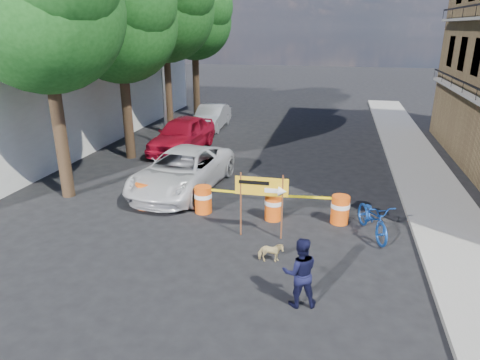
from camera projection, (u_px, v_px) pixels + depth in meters
The scene contains 19 objects.
ground at pixel (237, 240), 12.39m from camera, with size 120.00×120.00×0.00m, color black.
sidewalk_east at pixel (428, 184), 16.58m from camera, with size 2.40×40.00×0.15m, color gray.
white_building at pixel (47, 82), 23.27m from camera, with size 8.00×22.00×6.00m, color silver.
tree_near at pixel (44, 9), 13.49m from camera, with size 5.46×5.20×9.15m.
tree_mid_a at pixel (121, 22), 18.20m from camera, with size 5.25×5.00×8.68m.
tree_mid_b at pixel (165, 9), 22.55m from camera, with size 5.67×5.40×9.62m.
tree_far at pixel (195, 21), 27.31m from camera, with size 5.04×4.80×8.84m.
streetlamp at pixel (163, 58), 20.87m from camera, with size 1.25×0.18×8.00m.
barrel_far_left at pixel (145, 195), 14.44m from camera, with size 0.58×0.58×0.90m.
barrel_mid_left at pixel (203, 199), 14.10m from camera, with size 0.58×0.58×0.90m.
barrel_mid_right at pixel (274, 206), 13.57m from camera, with size 0.58×0.58×0.90m.
barrel_far_right at pixel (340, 209), 13.32m from camera, with size 0.58×0.58×0.90m.
detour_sign at pixel (269, 192), 12.06m from camera, with size 1.52×0.29×1.96m.
pedestrian at pixel (300, 272), 9.25m from camera, with size 0.79×0.61×1.62m, color black.
bicycle at pixel (375, 202), 12.35m from camera, with size 0.73×1.10×2.10m, color #1342A0.
dog at pixel (271, 253), 11.14m from camera, with size 0.30×0.65×0.55m, color tan.
suv_white at pixel (182, 171), 15.98m from camera, with size 2.51×5.45×1.51m, color silver.
sedan_red at pixel (182, 134), 21.05m from camera, with size 1.99×4.94×1.68m, color #A90E25.
sedan_silver at pixel (211, 117), 25.73m from camera, with size 1.51×4.33×1.43m, color #B4B6BC.
Camera 1 is at (2.52, -10.79, 5.82)m, focal length 32.00 mm.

